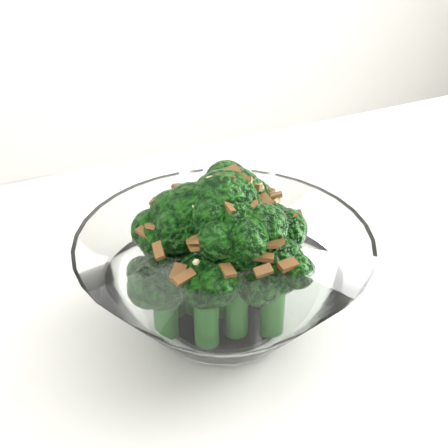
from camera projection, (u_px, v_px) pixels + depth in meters
name	position (u px, v px, depth m)	size (l,w,h in m)	color
broccoli_dish	(223.00, 269.00, 0.41)	(0.19, 0.19, 0.12)	white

